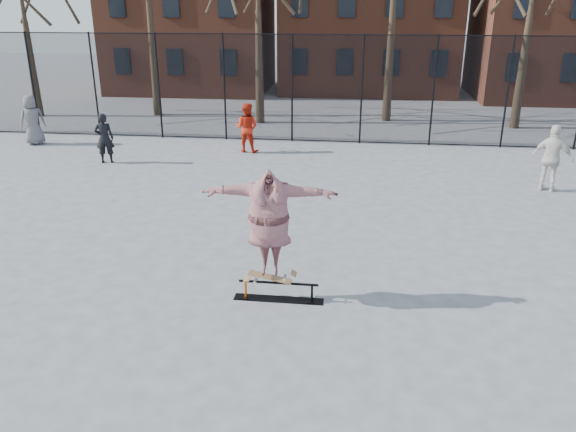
# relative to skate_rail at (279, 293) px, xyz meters

# --- Properties ---
(ground) EXTENTS (100.00, 100.00, 0.00)m
(ground) POSITION_rel_skate_rail_xyz_m (0.16, -0.63, -0.14)
(ground) COLOR #5E5E63
(skate_rail) EXTENTS (1.63, 0.25, 0.36)m
(skate_rail) POSITION_rel_skate_rail_xyz_m (0.00, 0.00, 0.00)
(skate_rail) COLOR black
(skate_rail) RESTS_ON ground
(skateboard) EXTENTS (0.84, 0.20, 0.10)m
(skateboard) POSITION_rel_skate_rail_xyz_m (-0.15, -0.00, 0.27)
(skateboard) COLOR olive
(skateboard) RESTS_ON skate_rail
(skater) EXTENTS (2.39, 0.81, 1.91)m
(skater) POSITION_rel_skate_rail_xyz_m (-0.15, -0.00, 1.27)
(skater) COLOR #62337F
(skater) RESTS_ON skateboard
(bystander_grey) EXTENTS (1.08, 1.02, 1.85)m
(bystander_grey) POSITION_rel_skate_rail_xyz_m (-10.84, 10.67, 0.79)
(bystander_grey) COLOR #5B5A5F
(bystander_grey) RESTS_ON ground
(bystander_black) EXTENTS (0.69, 0.54, 1.66)m
(bystander_black) POSITION_rel_skate_rail_xyz_m (-7.05, 8.51, 0.69)
(bystander_black) COLOR black
(bystander_black) RESTS_ON ground
(bystander_red) EXTENTS (0.95, 0.80, 1.74)m
(bystander_red) POSITION_rel_skate_rail_xyz_m (-2.64, 10.56, 0.73)
(bystander_red) COLOR red
(bystander_red) RESTS_ON ground
(bystander_white) EXTENTS (1.20, 0.87, 1.89)m
(bystander_white) POSITION_rel_skate_rail_xyz_m (6.73, 7.21, 0.81)
(bystander_white) COLOR silver
(bystander_white) RESTS_ON ground
(fence) EXTENTS (34.03, 0.07, 4.00)m
(fence) POSITION_rel_skate_rail_xyz_m (0.15, 12.37, 1.91)
(fence) COLOR black
(fence) RESTS_ON ground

